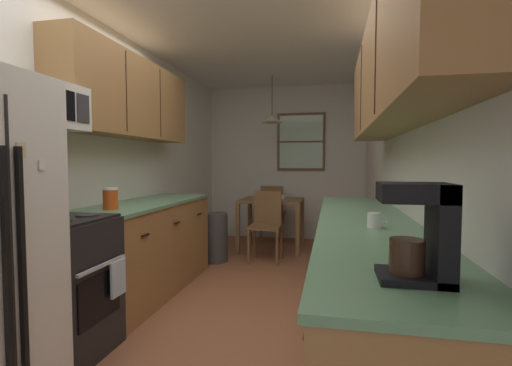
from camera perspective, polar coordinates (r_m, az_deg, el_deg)
ground_plane at (r=3.83m, az=-0.52°, el=-16.31°), size 12.00×12.00×0.00m
wall_left at (r=4.12m, az=-19.25°, el=2.95°), size 0.10×9.00×2.55m
wall_right at (r=3.58m, az=21.12°, el=2.90°), size 0.10×9.00×2.55m
wall_back at (r=6.23m, az=4.65°, el=3.14°), size 4.40×0.10×2.55m
ceiling_slab at (r=3.84m, az=-0.54°, el=23.12°), size 4.40×9.00×0.08m
stove_range at (r=2.81m, az=-28.64°, el=-13.89°), size 0.66×0.60×1.10m
microwave_over_range at (r=2.80m, az=-31.10°, el=10.37°), size 0.39×0.61×0.30m
counter_left at (r=3.81m, az=-16.48°, el=-9.51°), size 0.64×1.86×0.90m
upper_cabinets_left at (r=3.79m, az=-19.11°, el=12.34°), size 0.33×1.94×0.75m
counter_right at (r=2.65m, az=16.76°, el=-15.16°), size 0.64×3.21×0.90m
upper_cabinets_right at (r=2.55m, az=20.65°, el=15.93°), size 0.33×2.89×0.70m
dining_table at (r=5.43m, az=2.47°, el=-3.72°), size 0.90×0.84×0.74m
dining_chair_near at (r=4.83m, az=1.60°, el=-6.09°), size 0.40×0.40×0.90m
dining_chair_far at (r=6.08m, az=2.67°, el=-4.18°), size 0.41×0.41×0.90m
pendant_light at (r=5.43m, az=2.51°, el=9.93°), size 0.33×0.33×0.68m
back_window at (r=6.14m, az=7.02°, el=6.38°), size 0.79×0.05×0.95m
trash_bin at (r=4.82m, az=-6.33°, el=-8.40°), size 0.32×0.32×0.63m
storage_canister at (r=3.21m, az=-21.73°, el=-2.26°), size 0.12×0.12×0.17m
dish_towel at (r=2.72m, az=-20.66°, el=-13.69°), size 0.02×0.16×0.24m
coffee_maker at (r=1.29m, az=24.72°, el=-6.69°), size 0.22×0.18×0.31m
mug_by_coffeemaker at (r=2.25m, az=17.97°, el=-5.54°), size 0.11×0.08×0.09m
table_serving_bowl at (r=5.49m, az=3.65°, el=-2.12°), size 0.17×0.17×0.06m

